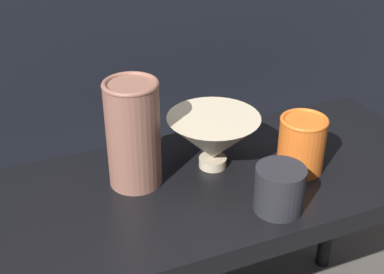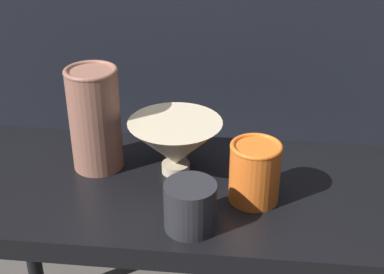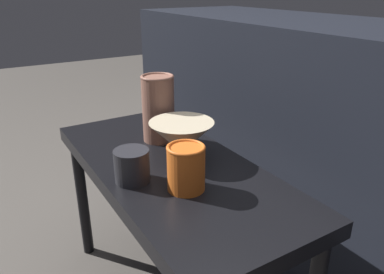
% 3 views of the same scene
% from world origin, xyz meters
% --- Properties ---
extents(table, '(0.82, 0.37, 0.48)m').
position_xyz_m(table, '(0.00, 0.00, 0.42)').
color(table, black).
rests_on(table, ground_plane).
extents(couch_backdrop, '(1.61, 0.50, 0.81)m').
position_xyz_m(couch_backdrop, '(0.00, 0.54, 0.40)').
color(couch_backdrop, black).
rests_on(couch_backdrop, ground_plane).
extents(bowl, '(0.17, 0.17, 0.10)m').
position_xyz_m(bowl, '(-0.01, 0.04, 0.54)').
color(bowl, '#C1B293').
rests_on(bowl, table).
extents(vase_textured_left, '(0.10, 0.10, 0.19)m').
position_xyz_m(vase_textured_left, '(-0.16, 0.05, 0.58)').
color(vase_textured_left, brown).
rests_on(vase_textured_left, table).
extents(vase_colorful_right, '(0.09, 0.09, 0.11)m').
position_xyz_m(vase_colorful_right, '(0.13, -0.03, 0.53)').
color(vase_colorful_right, orange).
rests_on(vase_colorful_right, table).
extents(cup, '(0.08, 0.08, 0.08)m').
position_xyz_m(cup, '(0.03, -0.12, 0.52)').
color(cup, '#232328').
rests_on(cup, table).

